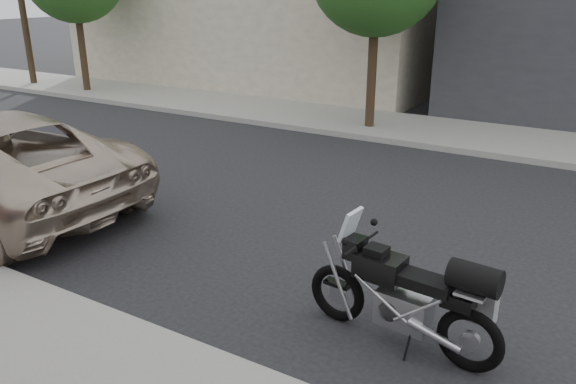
# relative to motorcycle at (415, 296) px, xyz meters

# --- Properties ---
(ground) EXTENTS (120.00, 120.00, 0.00)m
(ground) POSITION_rel_motorcycle_xyz_m (2.15, -2.73, -0.62)
(ground) COLOR black
(ground) RESTS_ON ground
(far_sidewalk) EXTENTS (44.00, 3.00, 0.15)m
(far_sidewalk) POSITION_rel_motorcycle_xyz_m (2.15, -9.23, -0.54)
(far_sidewalk) COLOR gray
(far_sidewalk) RESTS_ON ground
(motorcycle) EXTENTS (2.26, 0.73, 1.43)m
(motorcycle) POSITION_rel_motorcycle_xyz_m (0.00, 0.00, 0.00)
(motorcycle) COLOR black
(motorcycle) RESTS_ON ground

